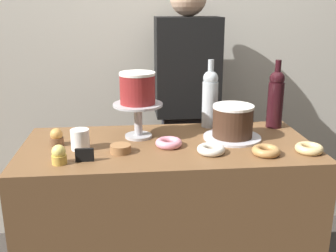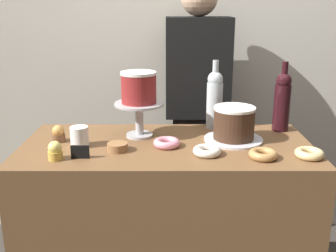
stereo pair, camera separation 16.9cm
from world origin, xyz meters
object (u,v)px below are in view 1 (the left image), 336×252
object	(u,v)px
wine_bottle_clear	(210,98)
wine_bottle_dark_red	(276,98)
white_layer_cake	(137,88)
cupcake_lemon	(59,155)
chocolate_round_cake	(233,121)
cupcake_caramel	(57,137)
coffee_cup_ceramic	(80,139)
donut_maple	(266,151)
donut_pink	(169,143)
cookie_stack	(121,149)
barista_figure	(187,116)
cake_stand_pedestal	(138,115)
price_sign_chalkboard	(85,155)
donut_glazed	(309,148)
donut_sugar	(211,149)

from	to	relation	value
wine_bottle_clear	wine_bottle_dark_red	bearing A→B (deg)	-7.24
white_layer_cake	cupcake_lemon	bearing A→B (deg)	-137.13
white_layer_cake	chocolate_round_cake	bearing A→B (deg)	-7.93
cupcake_caramel	coffee_cup_ceramic	size ratio (longest dim) A/B	0.87
wine_bottle_dark_red	donut_maple	bearing A→B (deg)	-114.16
wine_bottle_clear	donut_pink	bearing A→B (deg)	-129.82
white_layer_cake	cupcake_caramel	bearing A→B (deg)	-168.32
cookie_stack	barista_figure	bearing A→B (deg)	62.42
cake_stand_pedestal	coffee_cup_ceramic	world-z (taller)	cake_stand_pedestal
chocolate_round_cake	donut_maple	world-z (taller)	chocolate_round_cake
cupcake_caramel	price_sign_chalkboard	distance (m)	0.24
wine_bottle_clear	coffee_cup_ceramic	distance (m)	0.66
chocolate_round_cake	wine_bottle_dark_red	xyz separation A→B (m)	(0.25, 0.15, 0.06)
donut_pink	barista_figure	bearing A→B (deg)	75.56
cupcake_lemon	coffee_cup_ceramic	distance (m)	0.16
cookie_stack	coffee_cup_ceramic	xyz separation A→B (m)	(-0.16, 0.06, 0.03)
donut_glazed	cupcake_lemon	bearing A→B (deg)	-178.72
cupcake_lemon	price_sign_chalkboard	xyz separation A→B (m)	(0.09, 0.01, -0.01)
cupcake_caramel	donut_maple	size ratio (longest dim) A/B	0.66
price_sign_chalkboard	cupcake_lemon	bearing A→B (deg)	-171.95
cupcake_lemon	barista_figure	xyz separation A→B (m)	(0.60, 0.81, -0.09)
cupcake_caramel	coffee_cup_ceramic	xyz separation A→B (m)	(0.10, -0.06, 0.01)
barista_figure	coffee_cup_ceramic	bearing A→B (deg)	-129.24
wine_bottle_clear	cookie_stack	size ratio (longest dim) A/B	3.87
chocolate_round_cake	cupcake_lemon	distance (m)	0.75
wine_bottle_dark_red	chocolate_round_cake	bearing A→B (deg)	-148.41
cake_stand_pedestal	donut_sugar	size ratio (longest dim) A/B	1.96
donut_pink	coffee_cup_ceramic	size ratio (longest dim) A/B	1.32
chocolate_round_cake	coffee_cup_ceramic	bearing A→B (deg)	-173.55
donut_pink	donut_glazed	xyz separation A→B (m)	(0.55, -0.13, 0.00)
wine_bottle_clear	donut_sugar	bearing A→B (deg)	-100.35
donut_maple	coffee_cup_ceramic	distance (m)	0.75
white_layer_cake	price_sign_chalkboard	distance (m)	0.40
cake_stand_pedestal	cookie_stack	world-z (taller)	cake_stand_pedestal
wine_bottle_dark_red	barista_figure	size ratio (longest dim) A/B	0.20
wine_bottle_clear	cupcake_lemon	world-z (taller)	wine_bottle_clear
donut_sugar	price_sign_chalkboard	bearing A→B (deg)	-175.57
white_layer_cake	price_sign_chalkboard	size ratio (longest dim) A/B	2.23
donut_sugar	coffee_cup_ceramic	bearing A→B (deg)	169.28
cookie_stack	barista_figure	xyz separation A→B (m)	(0.37, 0.72, -0.07)
cookie_stack	cupcake_lemon	bearing A→B (deg)	-157.36
donut_sugar	coffee_cup_ceramic	world-z (taller)	coffee_cup_ceramic
white_layer_cake	cupcake_caramel	world-z (taller)	white_layer_cake
donut_pink	barista_figure	distance (m)	0.69
cupcake_lemon	donut_sugar	bearing A→B (deg)	5.00
cupcake_caramel	cookie_stack	bearing A→B (deg)	-23.38
donut_pink	cupcake_lemon	bearing A→B (deg)	-161.10
cupcake_lemon	cookie_stack	xyz separation A→B (m)	(0.23, 0.09, -0.02)
chocolate_round_cake	cupcake_lemon	world-z (taller)	chocolate_round_cake
wine_bottle_clear	donut_pink	xyz separation A→B (m)	(-0.22, -0.27, -0.13)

